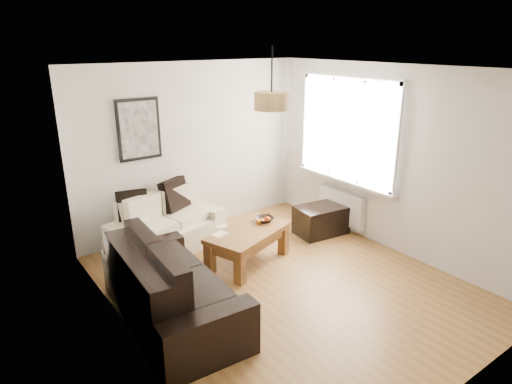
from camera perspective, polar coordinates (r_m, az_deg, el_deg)
floor at (r=5.67m, az=3.65°, el=-11.71°), size 4.50×4.50×0.00m
ceiling at (r=4.88m, az=4.31°, el=15.53°), size 3.80×4.50×0.00m
wall_back at (r=6.93m, az=-8.10°, el=5.55°), size 3.80×0.04×2.60m
wall_front at (r=3.82m, az=26.32°, el=-7.71°), size 3.80×0.04×2.60m
wall_left at (r=4.23m, az=-16.23°, el=-3.88°), size 0.04×4.50×2.60m
wall_right at (r=6.47m, az=17.01°, el=3.93°), size 0.04×4.50×2.60m
window_bay at (r=6.87m, az=11.73°, el=7.78°), size 0.14×1.90×1.60m
radiator at (r=7.17m, az=10.87°, el=-1.85°), size 0.10×0.90×0.52m
poster at (r=6.48m, az=-14.82°, el=7.78°), size 0.62×0.04×0.87m
pendant_shade at (r=5.15m, az=2.01°, el=11.61°), size 0.40×0.40×0.20m
loveseat_cream at (r=6.51m, az=-11.41°, el=-4.00°), size 1.72×1.20×0.78m
sofa_leather at (r=4.91m, az=-10.74°, el=-11.49°), size 1.09×2.04×0.86m
coffee_table at (r=6.05m, az=-1.00°, el=-7.02°), size 1.31×0.98×0.48m
ottoman at (r=7.02m, az=8.36°, el=-3.56°), size 0.83×0.59×0.44m
cushion_left at (r=6.42m, az=-15.59°, el=-1.61°), size 0.44×0.22×0.42m
cushion_right at (r=6.64m, az=-10.42°, el=-0.31°), size 0.48×0.32×0.46m
fruit_bowl at (r=6.21m, az=1.09°, el=-3.53°), size 0.31×0.31×0.06m
orange_a at (r=6.14m, az=0.76°, el=-3.71°), size 0.08×0.08×0.06m
orange_b at (r=6.19m, az=1.47°, el=-3.52°), size 0.09×0.09×0.08m
orange_c at (r=6.12m, az=0.31°, el=-3.81°), size 0.08×0.08×0.07m
papers at (r=5.85m, az=-4.66°, el=-5.39°), size 0.24×0.20×0.01m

